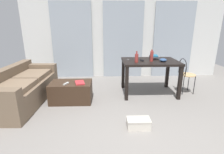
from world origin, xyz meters
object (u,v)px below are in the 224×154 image
at_px(shoebox, 138,123).
at_px(couch, 21,88).
at_px(book_stack, 154,57).
at_px(tv_remote_on_table, 142,60).
at_px(bottle_far, 152,56).
at_px(scissors, 129,60).
at_px(craft_table, 150,65).
at_px(tv_remote_primary, 66,84).
at_px(coffee_table, 71,92).
at_px(wire_chair, 185,72).
at_px(bottle_near, 137,58).
at_px(bowl, 163,60).
at_px(magazine, 80,83).

bearing_deg(shoebox, couch, 155.17).
height_order(book_stack, tv_remote_on_table, book_stack).
xyz_separation_m(bottle_far, scissors, (-0.47, 0.17, -0.11)).
xyz_separation_m(couch, scissors, (2.28, 0.47, 0.49)).
height_order(craft_table, scissors, scissors).
distance_m(bottle_far, scissors, 0.51).
bearing_deg(craft_table, shoebox, -109.00).
height_order(tv_remote_primary, shoebox, tv_remote_primary).
relative_size(coffee_table, book_stack, 2.85).
bearing_deg(craft_table, couch, -171.84).
height_order(wire_chair, bottle_near, bottle_near).
xyz_separation_m(bottle_far, shoebox, (-0.50, -1.34, -0.82)).
bearing_deg(scissors, tv_remote_on_table, -23.86).
relative_size(craft_table, bottle_far, 4.83).
distance_m(scissors, tv_remote_primary, 1.50).
bearing_deg(bowl, bottle_far, 171.49).
xyz_separation_m(bowl, tv_remote_on_table, (-0.45, 0.09, -0.02)).
bearing_deg(tv_remote_on_table, coffee_table, -176.72).
relative_size(tv_remote_primary, shoebox, 0.43).
height_order(wire_chair, tv_remote_on_table, wire_chair).
bearing_deg(couch, bowl, 4.98).
relative_size(bottle_near, tv_remote_primary, 1.50).
xyz_separation_m(wire_chair, book_stack, (-0.68, 0.22, 0.31)).
xyz_separation_m(tv_remote_primary, magazine, (0.26, 0.06, 0.00)).
bearing_deg(wire_chair, bottle_far, -173.09).
distance_m(magazine, shoebox, 1.47).
bearing_deg(tv_remote_on_table, tv_remote_primary, -173.40).
height_order(craft_table, magazine, craft_table).
bearing_deg(coffee_table, scissors, 20.46).
bearing_deg(couch, wire_chair, 6.35).
xyz_separation_m(wire_chair, magazine, (-2.36, -0.46, -0.08)).
xyz_separation_m(tv_remote_on_table, magazine, (-1.33, -0.41, -0.37)).
xyz_separation_m(bottle_near, tv_remote_primary, (-1.45, -0.31, -0.45)).
distance_m(book_stack, tv_remote_on_table, 0.44).
xyz_separation_m(couch, bottle_far, (2.75, 0.30, 0.60)).
distance_m(bowl, shoebox, 1.67).
distance_m(book_stack, tv_remote_primary, 2.12).
bearing_deg(tv_remote_on_table, book_stack, 27.63).
relative_size(craft_table, shoebox, 3.37).
xyz_separation_m(tv_remote_on_table, shoebox, (-0.30, -1.39, -0.72)).
relative_size(couch, book_stack, 6.77).
bearing_deg(bowl, book_stack, 105.16).
distance_m(wire_chair, scissors, 1.33).
bearing_deg(shoebox, tv_remote_primary, 144.54).
bearing_deg(tv_remote_primary, magazine, 35.63).
height_order(coffee_table, craft_table, craft_table).
xyz_separation_m(couch, book_stack, (2.90, 0.62, 0.53)).
distance_m(tv_remote_on_table, tv_remote_primary, 1.70).
height_order(craft_table, shoebox, craft_table).
bearing_deg(wire_chair, tv_remote_primary, -168.92).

